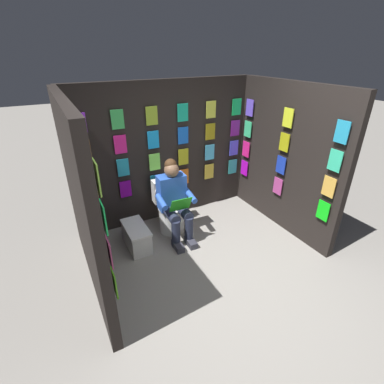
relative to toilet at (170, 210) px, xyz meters
name	(u,v)px	position (x,y,z in m)	size (l,w,h in m)	color
ground_plane	(243,295)	(-0.18, 1.67, -0.33)	(30.00, 30.00, 0.00)	gray
display_wall_back	(167,153)	(-0.18, -0.43, 0.76)	(2.90, 0.14, 2.17)	black
display_wall_left	(286,159)	(-1.63, 0.65, 0.76)	(0.14, 2.06, 2.17)	black
display_wall_right	(81,203)	(1.27, 0.65, 0.76)	(0.14, 2.06, 2.17)	black
toilet	(170,210)	(0.00, 0.00, 0.00)	(0.41, 0.56, 0.77)	white
person_reading	(175,200)	(0.01, 0.23, 0.27)	(0.54, 0.70, 1.19)	blue
comic_longbox_near	(137,237)	(0.62, 0.22, -0.16)	(0.29, 0.58, 0.34)	white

